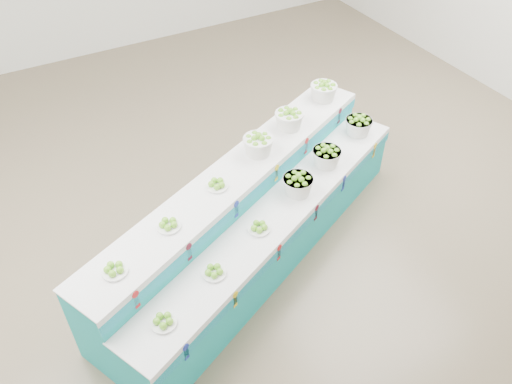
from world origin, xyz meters
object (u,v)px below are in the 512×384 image
(basket_lower_left, at_px, (298,184))
(plate_upper_mid, at_px, (168,224))
(basket_upper_right, at_px, (324,91))
(display_stand, at_px, (256,217))

(basket_lower_left, xyz_separation_m, plate_upper_mid, (-1.51, -0.11, 0.23))
(plate_upper_mid, relative_size, basket_upper_right, 0.70)
(display_stand, xyz_separation_m, basket_upper_right, (1.51, 0.98, 0.63))
(plate_upper_mid, bearing_deg, basket_upper_right, 24.59)
(display_stand, height_order, basket_upper_right, basket_upper_right)
(display_stand, relative_size, basket_lower_left, 12.86)
(basket_lower_left, bearing_deg, plate_upper_mid, -175.88)
(basket_lower_left, height_order, basket_upper_right, basket_upper_right)
(plate_upper_mid, distance_m, basket_upper_right, 2.79)
(display_stand, relative_size, basket_upper_right, 12.86)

